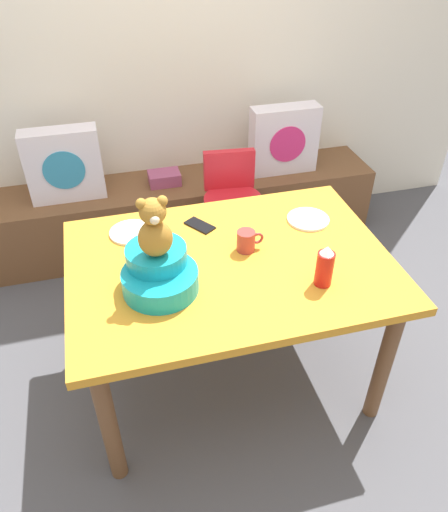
{
  "coord_description": "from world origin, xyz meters",
  "views": [
    {
      "loc": [
        -0.45,
        -1.59,
        2.04
      ],
      "look_at": [
        0.0,
        0.1,
        0.69
      ],
      "focal_mm": 34.64,
      "sensor_mm": 36.0,
      "label": 1
    }
  ],
  "objects_px": {
    "ketchup_bottle": "(325,266)",
    "coffee_mug": "(247,241)",
    "pillow_floral_right": "(284,140)",
    "highchair": "(232,202)",
    "book_stack": "(164,178)",
    "dining_table": "(230,278)",
    "dinner_plate_near": "(131,232)",
    "infant_seat_teal": "(159,272)",
    "dinner_plate_far": "(308,219)",
    "pillow_floral_left": "(64,165)",
    "teddy_bear": "(154,229)",
    "cell_phone": "(200,225)"
  },
  "relations": [
    {
      "from": "teddy_bear",
      "to": "cell_phone",
      "type": "relative_size",
      "value": 1.74
    },
    {
      "from": "highchair",
      "to": "ketchup_bottle",
      "type": "bearing_deg",
      "value": -85.4
    },
    {
      "from": "highchair",
      "to": "cell_phone",
      "type": "bearing_deg",
      "value": -120.75
    },
    {
      "from": "cell_phone",
      "to": "teddy_bear",
      "type": "bearing_deg",
      "value": -157.52
    },
    {
      "from": "pillow_floral_left",
      "to": "dinner_plate_far",
      "type": "xyz_separation_m",
      "value": [
        1.13,
        -1.01,
        0.07
      ]
    },
    {
      "from": "ketchup_bottle",
      "to": "pillow_floral_left",
      "type": "bearing_deg",
      "value": 124.79
    },
    {
      "from": "book_stack",
      "to": "pillow_floral_right",
      "type": "bearing_deg",
      "value": -1.51
    },
    {
      "from": "pillow_floral_left",
      "to": "highchair",
      "type": "height_order",
      "value": "pillow_floral_left"
    },
    {
      "from": "ketchup_bottle",
      "to": "highchair",
      "type": "bearing_deg",
      "value": 94.6
    },
    {
      "from": "highchair",
      "to": "dinner_plate_far",
      "type": "relative_size",
      "value": 3.95
    },
    {
      "from": "ketchup_bottle",
      "to": "coffee_mug",
      "type": "height_order",
      "value": "ketchup_bottle"
    },
    {
      "from": "ketchup_bottle",
      "to": "coffee_mug",
      "type": "relative_size",
      "value": 1.54
    },
    {
      "from": "coffee_mug",
      "to": "dinner_plate_near",
      "type": "distance_m",
      "value": 0.54
    },
    {
      "from": "pillow_floral_right",
      "to": "dinner_plate_far",
      "type": "distance_m",
      "value": 1.04
    },
    {
      "from": "book_stack",
      "to": "dinner_plate_near",
      "type": "height_order",
      "value": "dinner_plate_near"
    },
    {
      "from": "dining_table",
      "to": "cell_phone",
      "type": "height_order",
      "value": "cell_phone"
    },
    {
      "from": "highchair",
      "to": "ketchup_bottle",
      "type": "distance_m",
      "value": 1.08
    },
    {
      "from": "highchair",
      "to": "dinner_plate_far",
      "type": "bearing_deg",
      "value": -70.83
    },
    {
      "from": "dinner_plate_far",
      "to": "pillow_floral_right",
      "type": "bearing_deg",
      "value": 75.79
    },
    {
      "from": "pillow_floral_left",
      "to": "coffee_mug",
      "type": "distance_m",
      "value": 1.4
    },
    {
      "from": "pillow_floral_right",
      "to": "teddy_bear",
      "type": "distance_m",
      "value": 1.68
    },
    {
      "from": "ketchup_bottle",
      "to": "dinner_plate_far",
      "type": "distance_m",
      "value": 0.47
    },
    {
      "from": "pillow_floral_right",
      "to": "highchair",
      "type": "distance_m",
      "value": 0.64
    },
    {
      "from": "book_stack",
      "to": "ketchup_bottle",
      "type": "xyz_separation_m",
      "value": [
        0.42,
        -1.47,
        0.33
      ]
    },
    {
      "from": "infant_seat_teal",
      "to": "ketchup_bottle",
      "type": "height_order",
      "value": "ketchup_bottle"
    },
    {
      "from": "ketchup_bottle",
      "to": "infant_seat_teal",
      "type": "bearing_deg",
      "value": 166.74
    },
    {
      "from": "pillow_floral_right",
      "to": "book_stack",
      "type": "xyz_separation_m",
      "value": [
        -0.79,
        0.02,
        -0.18
      ]
    },
    {
      "from": "pillow_floral_left",
      "to": "cell_phone",
      "type": "relative_size",
      "value": 3.06
    },
    {
      "from": "dining_table",
      "to": "coffee_mug",
      "type": "bearing_deg",
      "value": 32.24
    },
    {
      "from": "pillow_floral_right",
      "to": "dining_table",
      "type": "xyz_separation_m",
      "value": [
        -0.7,
        -1.21,
        -0.04
      ]
    },
    {
      "from": "pillow_floral_left",
      "to": "dinner_plate_far",
      "type": "distance_m",
      "value": 1.52
    },
    {
      "from": "pillow_floral_left",
      "to": "teddy_bear",
      "type": "height_order",
      "value": "teddy_bear"
    },
    {
      "from": "infant_seat_teal",
      "to": "dining_table",
      "type": "bearing_deg",
      "value": 15.87
    },
    {
      "from": "pillow_floral_left",
      "to": "book_stack",
      "type": "distance_m",
      "value": 0.62
    },
    {
      "from": "pillow_floral_right",
      "to": "book_stack",
      "type": "height_order",
      "value": "pillow_floral_right"
    },
    {
      "from": "highchair",
      "to": "dinner_plate_far",
      "type": "height_order",
      "value": "highchair"
    },
    {
      "from": "coffee_mug",
      "to": "dinner_plate_far",
      "type": "relative_size",
      "value": 0.6
    },
    {
      "from": "dining_table",
      "to": "dinner_plate_far",
      "type": "relative_size",
      "value": 6.85
    },
    {
      "from": "ketchup_bottle",
      "to": "dinner_plate_far",
      "type": "bearing_deg",
      "value": 74.5
    },
    {
      "from": "teddy_bear",
      "to": "dinner_plate_far",
      "type": "relative_size",
      "value": 1.25
    },
    {
      "from": "book_stack",
      "to": "dinner_plate_near",
      "type": "relative_size",
      "value": 1.0
    },
    {
      "from": "ketchup_bottle",
      "to": "cell_phone",
      "type": "height_order",
      "value": "ketchup_bottle"
    },
    {
      "from": "pillow_floral_right",
      "to": "coffee_mug",
      "type": "xyz_separation_m",
      "value": [
        -0.61,
        -1.16,
        0.11
      ]
    },
    {
      "from": "dining_table",
      "to": "ketchup_bottle",
      "type": "distance_m",
      "value": 0.44
    },
    {
      "from": "pillow_floral_left",
      "to": "dining_table",
      "type": "height_order",
      "value": "pillow_floral_left"
    },
    {
      "from": "ketchup_bottle",
      "to": "coffee_mug",
      "type": "bearing_deg",
      "value": 127.94
    },
    {
      "from": "ketchup_bottle",
      "to": "cell_phone",
      "type": "bearing_deg",
      "value": 126.3
    },
    {
      "from": "dinner_plate_near",
      "to": "pillow_floral_right",
      "type": "bearing_deg",
      "value": 39.88
    },
    {
      "from": "dining_table",
      "to": "highchair",
      "type": "bearing_deg",
      "value": 73.55
    },
    {
      "from": "infant_seat_teal",
      "to": "dinner_plate_near",
      "type": "relative_size",
      "value": 1.65
    }
  ]
}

